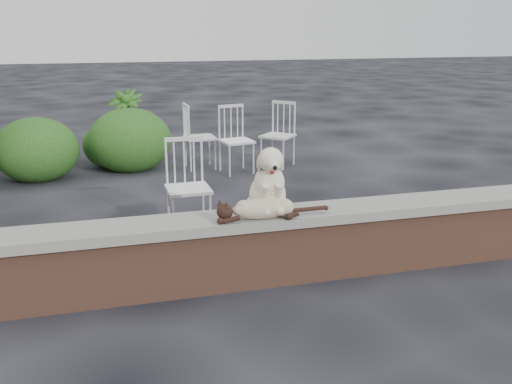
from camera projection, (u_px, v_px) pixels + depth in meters
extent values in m
plane|color=black|center=(355.00, 270.00, 4.79)|extent=(60.00, 60.00, 0.00)
cube|color=brown|center=(356.00, 242.00, 4.71)|extent=(6.00, 0.30, 0.50)
cube|color=slate|center=(358.00, 210.00, 4.63)|extent=(6.20, 0.40, 0.08)
imported|color=#1E4E16|center=(126.00, 122.00, 8.98)|extent=(0.76, 0.76, 1.04)
ellipsoid|color=#1E4E16|center=(37.00, 150.00, 7.53)|extent=(1.12, 1.02, 0.88)
ellipsoid|color=#1E4E16|center=(130.00, 141.00, 8.05)|extent=(1.18, 1.08, 0.94)
ellipsoid|color=#1E4E16|center=(115.00, 145.00, 8.25)|extent=(0.91, 0.83, 0.72)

